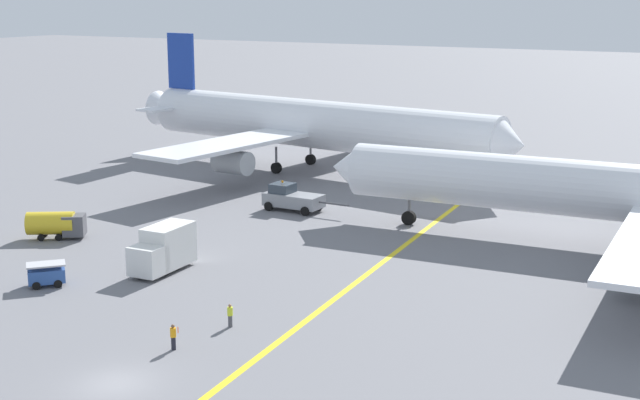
{
  "coord_description": "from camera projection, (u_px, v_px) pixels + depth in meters",
  "views": [
    {
      "loc": [
        31.88,
        -35.26,
        20.99
      ],
      "look_at": [
        -3.31,
        29.5,
        4.0
      ],
      "focal_mm": 50.94,
      "sensor_mm": 36.0,
      "label": 1
    }
  ],
  "objects": [
    {
      "name": "pushback_tug",
      "position": [
        292.0,
        198.0,
        88.78
      ],
      "size": [
        9.02,
        3.0,
        2.88
      ],
      "color": "gray",
      "rests_on": "ground"
    },
    {
      "name": "gse_baggage_cart_trailing",
      "position": [
        46.0,
        275.0,
        66.01
      ],
      "size": [
        3.03,
        3.06,
        1.71
      ],
      "color": "#2D5199",
      "rests_on": "ground"
    },
    {
      "name": "ground_crew_marshaller_foreground",
      "position": [
        230.0,
        315.0,
        57.94
      ],
      "size": [
        0.36,
        0.36,
        1.54
      ],
      "color": "#4C4C51",
      "rests_on": "ground"
    },
    {
      "name": "airliner_at_gate_left",
      "position": [
        313.0,
        125.0,
        106.83
      ],
      "size": [
        52.68,
        48.11,
        15.73
      ],
      "color": "white",
      "rests_on": "ground"
    },
    {
      "name": "ground_plane",
      "position": [
        117.0,
        383.0,
        49.73
      ],
      "size": [
        600.0,
        600.0,
        0.0
      ],
      "primitive_type": "plane",
      "color": "slate"
    },
    {
      "name": "gse_fuel_bowser_stubby",
      "position": [
        57.0,
        224.0,
        78.54
      ],
      "size": [
        5.15,
        4.19,
        2.4
      ],
      "color": "gold",
      "rests_on": "ground"
    },
    {
      "name": "taxiway_stripe",
      "position": [
        283.0,
        339.0,
        56.13
      ],
      "size": [
        9.58,
        119.69,
        0.01
      ],
      "primitive_type": "cube",
      "rotation": [
        0.0,
        0.0,
        0.08
      ],
      "color": "yellow",
      "rests_on": "ground"
    },
    {
      "name": "gse_catering_truck_tall",
      "position": [
        163.0,
        249.0,
        69.27
      ],
      "size": [
        2.61,
        5.92,
        3.5
      ],
      "color": "silver",
      "rests_on": "ground"
    },
    {
      "name": "ground_crew_wing_walker_right",
      "position": [
        173.0,
        337.0,
        54.24
      ],
      "size": [
        0.41,
        0.43,
        1.6
      ],
      "color": "black",
      "rests_on": "ground"
    }
  ]
}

